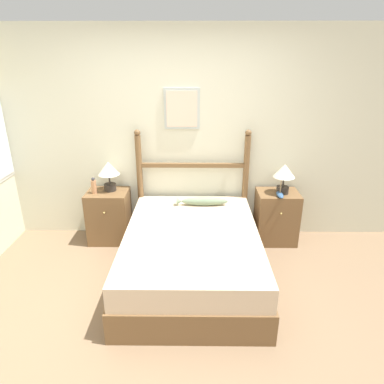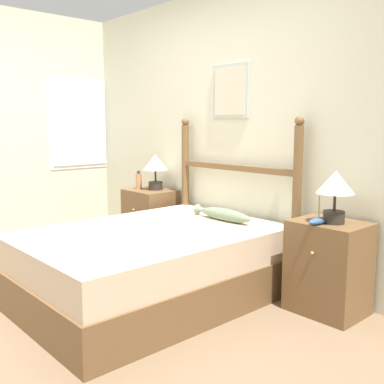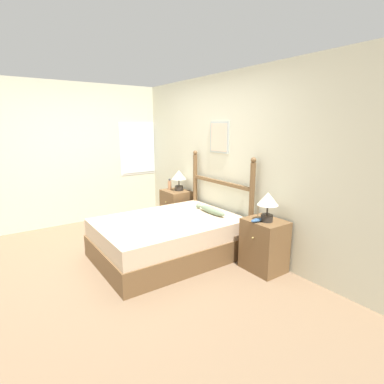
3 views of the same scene
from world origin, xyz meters
name	(u,v)px [view 3 (image 3 of 3)]	position (x,y,z in m)	size (l,w,h in m)	color
ground_plane	(117,264)	(0.00, 0.00, 0.00)	(16.00, 16.00, 0.00)	#7A6047
wall_back	(219,160)	(0.00, 1.73, 1.28)	(6.40, 0.08, 2.55)	beige
wall_left	(71,155)	(-2.13, 0.02, 1.28)	(0.08, 6.40, 2.55)	beige
bed	(168,238)	(0.17, 0.69, 0.26)	(1.39, 1.93, 0.54)	brown
headboard	(220,196)	(0.17, 1.62, 0.75)	(1.39, 0.07, 1.39)	brown
nightstand_left	(176,208)	(-0.87, 1.47, 0.33)	(0.50, 0.43, 0.66)	brown
nightstand_right	(264,245)	(1.22, 1.47, 0.33)	(0.50, 0.43, 0.66)	brown
table_lamp_left	(179,177)	(-0.84, 1.52, 0.91)	(0.26, 0.26, 0.36)	#2D2823
table_lamp_right	(268,202)	(1.26, 1.45, 0.91)	(0.26, 0.26, 0.36)	#2D2823
bottle	(170,185)	(-1.01, 1.43, 0.75)	(0.06, 0.06, 0.20)	tan
model_boat	(257,220)	(1.20, 1.34, 0.68)	(0.07, 0.21, 0.20)	#335684
fish_pillow	(211,210)	(0.29, 1.35, 0.59)	(0.61, 0.10, 0.10)	gray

